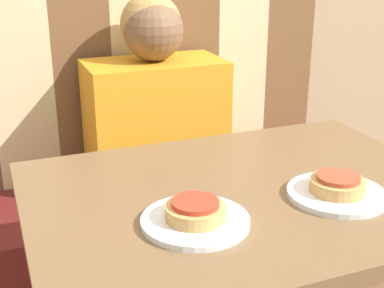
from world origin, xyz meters
The scene contains 8 objects.
booth_seat centered at (0.00, 0.62, 0.24)m, with size 1.31×0.46×0.48m.
booth_backrest centered at (0.00, 0.81, 0.85)m, with size 1.31×0.08×0.73m.
dining_table centered at (0.00, 0.00, 0.63)m, with size 0.90×0.66×0.74m.
person centered at (0.00, 0.62, 0.76)m, with size 0.42×0.23×0.61m.
plate_left centered at (-0.15, -0.10, 0.75)m, with size 0.20×0.20×0.01m.
plate_right centered at (0.15, -0.10, 0.75)m, with size 0.20×0.20×0.01m.
pizza_left centered at (-0.15, -0.10, 0.77)m, with size 0.11×0.11×0.03m.
pizza_right centered at (0.15, -0.10, 0.77)m, with size 0.11×0.11×0.03m.
Camera 1 is at (-0.47, -0.90, 1.22)m, focal length 50.00 mm.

